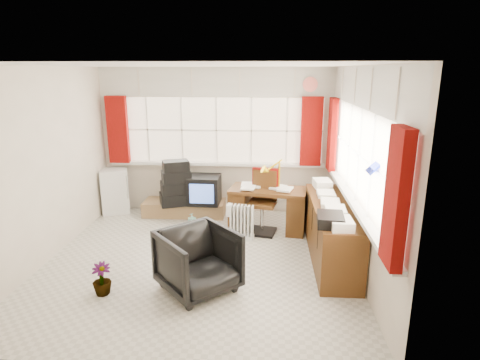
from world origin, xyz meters
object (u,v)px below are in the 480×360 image
object	(u,v)px
desk	(268,207)
task_chair	(264,199)
radiator	(242,225)
credenza	(331,230)
crt_tv	(204,190)
desk_lamp	(279,168)
office_chair	(198,261)
tv_bench	(185,208)
mini_fridge	(115,191)

from	to	relation	value
desk	task_chair	xyz separation A→B (m)	(-0.07, -0.03, 0.15)
radiator	credenza	xyz separation A→B (m)	(1.22, -0.54, 0.18)
radiator	task_chair	bearing A→B (deg)	49.07
radiator	crt_tv	size ratio (longest dim) A/B	0.99
credenza	crt_tv	size ratio (longest dim) A/B	3.71
desk_lamp	crt_tv	xyz separation A→B (m)	(-1.24, 0.47, -0.51)
office_chair	credenza	distance (m)	1.87
radiator	tv_bench	xyz separation A→B (m)	(-1.06, 0.98, -0.09)
tv_bench	mini_fridge	size ratio (longest dim) A/B	1.80
tv_bench	mini_fridge	distance (m)	1.28
office_chair	radiator	xyz separation A→B (m)	(0.40, 1.47, -0.14)
radiator	desk	bearing A→B (deg)	46.12
office_chair	radiator	world-z (taller)	office_chair
task_chair	office_chair	xyz separation A→B (m)	(-0.72, -1.83, -0.16)
credenza	mini_fridge	size ratio (longest dim) A/B	2.57
credenza	mini_fridge	xyz separation A→B (m)	(-3.53, 1.60, -0.01)
office_chair	mini_fridge	size ratio (longest dim) A/B	1.02
crt_tv	mini_fridge	distance (m)	1.63
credenza	crt_tv	xyz separation A→B (m)	(-1.91, 1.44, 0.09)
desk	crt_tv	xyz separation A→B (m)	(-1.08, 0.50, 0.11)
office_chair	tv_bench	distance (m)	2.55
desk	radiator	size ratio (longest dim) A/B	2.33
desk	credenza	distance (m)	1.25
desk	crt_tv	size ratio (longest dim) A/B	2.31
task_chair	office_chair	world-z (taller)	task_chair
desk	radiator	distance (m)	0.58
desk_lamp	tv_bench	bearing A→B (deg)	160.95
task_chair	tv_bench	world-z (taller)	task_chair
desk	mini_fridge	distance (m)	2.77
office_chair	task_chair	bearing A→B (deg)	27.24
desk	radiator	bearing A→B (deg)	-133.88
tv_bench	mini_fridge	bearing A→B (deg)	176.34
desk_lamp	mini_fridge	size ratio (longest dim) A/B	0.59
desk_lamp	mini_fridge	xyz separation A→B (m)	(-2.86, 0.64, -0.61)
credenza	crt_tv	world-z (taller)	credenza
desk_lamp	radiator	bearing A→B (deg)	-142.17
radiator	tv_bench	bearing A→B (deg)	137.25
desk	credenza	size ratio (longest dim) A/B	0.62
desk_lamp	mini_fridge	world-z (taller)	desk_lamp
task_chair	office_chair	bearing A→B (deg)	-111.36
desk_lamp	crt_tv	distance (m)	1.42
office_chair	mini_fridge	xyz separation A→B (m)	(-1.91, 2.53, 0.03)
radiator	credenza	distance (m)	1.34
desk	desk_lamp	xyz separation A→B (m)	(0.16, 0.03, 0.62)
tv_bench	radiator	bearing A→B (deg)	-42.75
task_chair	credenza	world-z (taller)	task_chair
radiator	mini_fridge	xyz separation A→B (m)	(-2.31, 1.06, 0.17)
task_chair	desk	bearing A→B (deg)	26.70
office_chair	mini_fridge	bearing A→B (deg)	85.67
tv_bench	office_chair	bearing A→B (deg)	-74.89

